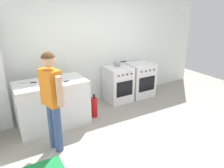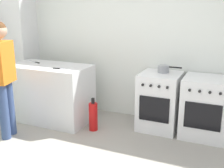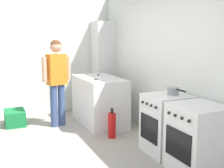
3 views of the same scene
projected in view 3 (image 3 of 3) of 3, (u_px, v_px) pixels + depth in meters
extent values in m
plane|color=gray|center=(53.00, 162.00, 3.76)|extent=(8.00, 8.00, 0.00)
cube|color=silver|center=(176.00, 60.00, 4.33)|extent=(6.00, 0.10, 2.60)
cube|color=silver|center=(43.00, 54.00, 6.06)|extent=(0.10, 3.10, 2.60)
cube|color=silver|center=(99.00, 101.00, 5.39)|extent=(1.30, 0.70, 0.90)
cube|color=white|center=(167.00, 124.00, 4.01)|extent=(0.57, 0.60, 0.85)
cube|color=black|center=(149.00, 128.00, 3.89)|extent=(0.43, 0.01, 0.36)
cylinder|color=black|center=(156.00, 94.00, 4.01)|extent=(0.18, 0.18, 0.01)
cylinder|color=black|center=(166.00, 98.00, 3.78)|extent=(0.18, 0.18, 0.01)
cylinder|color=black|center=(170.00, 93.00, 4.11)|extent=(0.18, 0.18, 0.01)
cylinder|color=black|center=(181.00, 96.00, 3.87)|extent=(0.18, 0.18, 0.01)
cylinder|color=black|center=(142.00, 102.00, 3.99)|extent=(0.04, 0.02, 0.04)
cylinder|color=black|center=(147.00, 104.00, 3.89)|extent=(0.04, 0.02, 0.04)
cylinder|color=black|center=(151.00, 106.00, 3.78)|extent=(0.04, 0.02, 0.04)
cylinder|color=black|center=(156.00, 108.00, 3.68)|extent=(0.04, 0.02, 0.04)
cube|color=white|center=(198.00, 139.00, 3.42)|extent=(0.63, 0.60, 0.85)
cube|color=black|center=(178.00, 145.00, 3.30)|extent=(0.47, 0.01, 0.36)
cylinder|color=black|center=(185.00, 104.00, 3.43)|extent=(0.20, 0.20, 0.01)
cylinder|color=black|center=(200.00, 109.00, 3.18)|extent=(0.20, 0.20, 0.01)
cylinder|color=black|center=(200.00, 102.00, 3.53)|extent=(0.20, 0.20, 0.01)
cylinder|color=black|center=(217.00, 107.00, 3.28)|extent=(0.20, 0.20, 0.01)
cylinder|color=black|center=(169.00, 113.00, 3.42)|extent=(0.04, 0.02, 0.04)
cylinder|color=black|center=(175.00, 115.00, 3.30)|extent=(0.04, 0.02, 0.04)
cylinder|color=black|center=(182.00, 118.00, 3.19)|extent=(0.04, 0.02, 0.04)
cylinder|color=black|center=(189.00, 121.00, 3.08)|extent=(0.04, 0.02, 0.04)
cylinder|color=gray|center=(173.00, 91.00, 3.95)|extent=(0.17, 0.17, 0.11)
cylinder|color=black|center=(181.00, 90.00, 3.78)|extent=(0.18, 0.02, 0.02)
cube|color=silver|center=(101.00, 81.00, 4.89)|extent=(0.20, 0.07, 0.01)
cube|color=black|center=(96.00, 79.00, 5.02)|extent=(0.11, 0.04, 0.01)
cube|color=silver|center=(98.00, 74.00, 5.76)|extent=(0.22, 0.12, 0.01)
cube|color=black|center=(98.00, 75.00, 5.60)|extent=(0.11, 0.07, 0.01)
cylinder|color=#384C7A|center=(54.00, 106.00, 5.20)|extent=(0.13, 0.13, 0.79)
cylinder|color=#384C7A|center=(62.00, 105.00, 5.30)|extent=(0.13, 0.13, 0.79)
cube|color=orange|center=(57.00, 69.00, 5.14)|extent=(0.28, 0.38, 0.56)
cylinder|color=tan|center=(44.00, 70.00, 4.99)|extent=(0.09, 0.09, 0.44)
cylinder|color=tan|center=(68.00, 68.00, 5.29)|extent=(0.09, 0.09, 0.44)
sphere|color=tan|center=(56.00, 46.00, 5.07)|extent=(0.21, 0.21, 0.21)
sphere|color=brown|center=(56.00, 45.00, 5.07)|extent=(0.20, 0.20, 0.20)
cylinder|color=red|center=(112.00, 125.00, 4.64)|extent=(0.13, 0.13, 0.42)
cylinder|color=black|center=(112.00, 111.00, 4.60)|extent=(0.05, 0.05, 0.08)
cube|color=#197238|center=(15.00, 118.00, 5.35)|extent=(0.52, 0.36, 0.28)
cube|color=silver|center=(103.00, 67.00, 6.35)|extent=(0.48, 0.44, 2.00)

